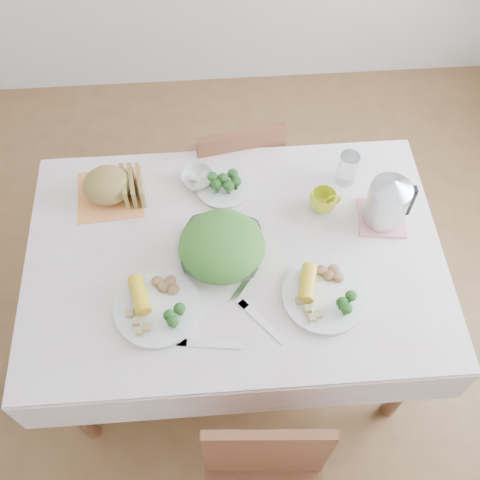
{
  "coord_description": "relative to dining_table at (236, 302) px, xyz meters",
  "views": [
    {
      "loc": [
        -0.06,
        -1.05,
        2.48
      ],
      "look_at": [
        0.02,
        0.02,
        0.82
      ],
      "focal_mm": 42.0,
      "sensor_mm": 36.0,
      "label": 1
    }
  ],
  "objects": [
    {
      "name": "floor",
      "position": [
        0.0,
        0.0,
        -0.38
      ],
      "size": [
        3.6,
        3.6,
        0.0
      ],
      "primitive_type": "plane",
      "color": "brown",
      "rests_on": "ground"
    },
    {
      "name": "dining_table",
      "position": [
        0.0,
        0.0,
        0.0
      ],
      "size": [
        1.4,
        0.9,
        0.75
      ],
      "primitive_type": "cube",
      "color": "brown",
      "rests_on": "floor"
    },
    {
      "name": "tablecloth",
      "position": [
        0.0,
        0.0,
        0.38
      ],
      "size": [
        1.5,
        1.0,
        0.01
      ],
      "primitive_type": "cube",
      "color": "white",
      "rests_on": "dining_table"
    },
    {
      "name": "chair_far",
      "position": [
        0.03,
        0.68,
        0.09
      ],
      "size": [
        0.45,
        0.45,
        0.85
      ],
      "primitive_type": "cube",
      "rotation": [
        0.0,
        0.0,
        3.31
      ],
      "color": "brown",
      "rests_on": "floor"
    },
    {
      "name": "salad_bowl",
      "position": [
        -0.05,
        -0.0,
        0.42
      ],
      "size": [
        0.33,
        0.33,
        0.07
      ],
      "primitive_type": "imported",
      "rotation": [
        0.0,
        0.0,
        -0.15
      ],
      "color": "white",
      "rests_on": "tablecloth"
    },
    {
      "name": "dinner_plate_left",
      "position": [
        -0.27,
        -0.2,
        0.4
      ],
      "size": [
        0.33,
        0.33,
        0.02
      ],
      "primitive_type": "cylinder",
      "rotation": [
        0.0,
        0.0,
        -0.11
      ],
      "color": "white",
      "rests_on": "tablecloth"
    },
    {
      "name": "dinner_plate_right",
      "position": [
        0.29,
        -0.2,
        0.4
      ],
      "size": [
        0.41,
        0.41,
        0.02
      ],
      "primitive_type": "cylinder",
      "rotation": [
        0.0,
        0.0,
        -0.59
      ],
      "color": "white",
      "rests_on": "tablecloth"
    },
    {
      "name": "broccoli_plate",
      "position": [
        -0.02,
        0.3,
        0.4
      ],
      "size": [
        0.25,
        0.25,
        0.02
      ],
      "primitive_type": "cylinder",
      "rotation": [
        0.0,
        0.0,
        0.17
      ],
      "color": "beige",
      "rests_on": "tablecloth"
    },
    {
      "name": "napkin",
      "position": [
        -0.46,
        0.3,
        0.39
      ],
      "size": [
        0.27,
        0.27,
        0.0
      ],
      "primitive_type": "cube",
      "rotation": [
        0.0,
        0.0,
        0.08
      ],
      "color": "#FF9549",
      "rests_on": "tablecloth"
    },
    {
      "name": "bread_loaf",
      "position": [
        -0.46,
        0.3,
        0.45
      ],
      "size": [
        0.23,
        0.22,
        0.11
      ],
      "primitive_type": "ellipsoid",
      "rotation": [
        0.0,
        0.0,
        -0.28
      ],
      "color": "olive",
      "rests_on": "napkin"
    },
    {
      "name": "fruit_bowl",
      "position": [
        -0.12,
        0.34,
        0.41
      ],
      "size": [
        0.15,
        0.15,
        0.04
      ],
      "primitive_type": "imported",
      "rotation": [
        0.0,
        0.0,
        0.19
      ],
      "color": "white",
      "rests_on": "tablecloth"
    },
    {
      "name": "yellow_mug",
      "position": [
        0.34,
        0.18,
        0.43
      ],
      "size": [
        0.11,
        0.11,
        0.08
      ],
      "primitive_type": "imported",
      "rotation": [
        0.0,
        0.0,
        0.08
      ],
      "color": "yellow",
      "rests_on": "tablecloth"
    },
    {
      "name": "glass_tumbler",
      "position": [
        0.45,
        0.3,
        0.45
      ],
      "size": [
        0.08,
        0.08,
        0.14
      ],
      "primitive_type": "cylinder",
      "rotation": [
        0.0,
        0.0,
        0.13
      ],
      "color": "white",
      "rests_on": "tablecloth"
    },
    {
      "name": "pink_tray",
      "position": [
        0.56,
        0.11,
        0.4
      ],
      "size": [
        0.19,
        0.19,
        0.01
      ],
      "primitive_type": "cube",
      "rotation": [
        0.0,
        0.0,
        -0.12
      ],
      "color": "pink",
      "rests_on": "tablecloth"
    },
    {
      "name": "electric_kettle",
      "position": [
        0.56,
        0.11,
        0.51
      ],
      "size": [
        0.19,
        0.19,
        0.21
      ],
      "primitive_type": "cylinder",
      "rotation": [
        0.0,
        0.0,
        -0.32
      ],
      "color": "#B2B5BA",
      "rests_on": "pink_tray"
    },
    {
      "name": "fork_left",
      "position": [
        0.07,
        -0.27,
        0.39
      ],
      "size": [
        0.15,
        0.18,
        0.0
      ],
      "primitive_type": "cube",
      "rotation": [
        0.0,
        0.0,
        0.69
      ],
      "color": "silver",
      "rests_on": "tablecloth"
    },
    {
      "name": "fork_right",
      "position": [
        0.02,
        -0.14,
        0.39
      ],
      "size": [
        0.12,
        0.15,
        0.0
      ],
      "primitive_type": "cube",
      "rotation": [
        0.0,
        0.0,
        -0.63
      ],
      "color": "silver",
      "rests_on": "tablecloth"
    },
    {
      "name": "knife",
      "position": [
        -0.11,
        -0.34,
        0.39
      ],
      "size": [
        0.22,
        0.05,
        0.0
      ],
      "primitive_type": "cube",
      "rotation": [
        0.0,
        0.0,
        1.44
      ],
      "color": "silver",
      "rests_on": "tablecloth"
    }
  ]
}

